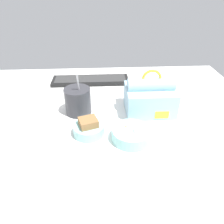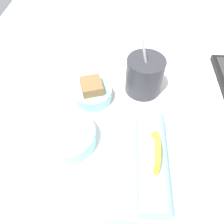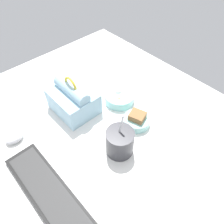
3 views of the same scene
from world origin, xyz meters
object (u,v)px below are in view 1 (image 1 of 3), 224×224
(keyboard, at_px, (90,80))
(computer_mouse, at_px, (143,79))
(bento_bowl_snacks, at_px, (131,134))
(lunch_bag, at_px, (150,97))
(bento_bowl_sandwich, at_px, (89,128))
(soup_cup, at_px, (78,100))

(keyboard, height_order, computer_mouse, computer_mouse)
(computer_mouse, bearing_deg, bento_bowl_snacks, -104.86)
(keyboard, bearing_deg, lunch_bag, -49.41)
(keyboard, distance_m, computer_mouse, 0.28)
(bento_bowl_sandwich, distance_m, computer_mouse, 0.51)
(lunch_bag, distance_m, bento_bowl_snacks, 0.22)
(bento_bowl_sandwich, relative_size, bento_bowl_snacks, 0.82)
(bento_bowl_sandwich, height_order, bento_bowl_snacks, bento_bowl_sandwich)
(lunch_bag, xyz_separation_m, bento_bowl_snacks, (-0.10, -0.19, -0.04))
(keyboard, relative_size, soup_cup, 2.22)
(bento_bowl_snacks, bearing_deg, keyboard, 107.82)
(lunch_bag, bearing_deg, keyboard, 130.59)
(bento_bowl_sandwich, bearing_deg, lunch_bag, 30.36)
(bento_bowl_sandwich, xyz_separation_m, computer_mouse, (0.28, 0.43, -0.01))
(bento_bowl_sandwich, bearing_deg, soup_cup, 107.67)
(soup_cup, height_order, bento_bowl_sandwich, soup_cup)
(keyboard, distance_m, bento_bowl_sandwich, 0.45)
(soup_cup, distance_m, bento_bowl_sandwich, 0.16)
(lunch_bag, bearing_deg, soup_cup, 179.79)
(keyboard, xyz_separation_m, bento_bowl_sandwich, (0.01, -0.45, 0.01))
(soup_cup, relative_size, bento_bowl_snacks, 1.32)
(soup_cup, bearing_deg, keyboard, 82.10)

